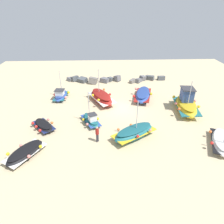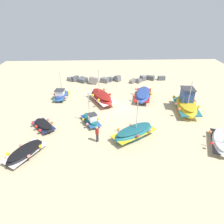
{
  "view_description": "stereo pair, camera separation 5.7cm",
  "coord_description": "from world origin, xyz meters",
  "px_view_note": "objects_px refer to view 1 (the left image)",
  "views": [
    {
      "loc": [
        -1.97,
        -22.2,
        11.57
      ],
      "look_at": [
        -1.11,
        -2.58,
        0.9
      ],
      "focal_mm": 32.87,
      "sensor_mm": 36.0,
      "label": 1
    },
    {
      "loc": [
        -1.91,
        -22.2,
        11.57
      ],
      "look_at": [
        -1.11,
        -2.58,
        0.9
      ],
      "focal_mm": 32.87,
      "sensor_mm": 36.0,
      "label": 2
    }
  ],
  "objects_px": {
    "fishing_boat_0": "(186,104)",
    "fishing_boat_2": "(43,125)",
    "fishing_boat_6": "(143,95)",
    "fishing_boat_8": "(25,153)",
    "fishing_boat_5": "(134,133)",
    "fishing_boat_7": "(61,95)",
    "fishing_boat_3": "(101,97)",
    "fishing_boat_4": "(222,142)",
    "person_walking": "(97,133)",
    "fishing_boat_1": "(91,120)"
  },
  "relations": [
    {
      "from": "fishing_boat_0",
      "to": "fishing_boat_2",
      "type": "bearing_deg",
      "value": 107.36
    },
    {
      "from": "fishing_boat_0",
      "to": "fishing_boat_2",
      "type": "distance_m",
      "value": 16.22
    },
    {
      "from": "fishing_boat_6",
      "to": "fishing_boat_8",
      "type": "relative_size",
      "value": 1.31
    },
    {
      "from": "fishing_boat_5",
      "to": "fishing_boat_6",
      "type": "height_order",
      "value": "fishing_boat_5"
    },
    {
      "from": "fishing_boat_6",
      "to": "fishing_boat_7",
      "type": "xyz_separation_m",
      "value": [
        -10.92,
        0.55,
        -0.08
      ]
    },
    {
      "from": "fishing_boat_0",
      "to": "fishing_boat_2",
      "type": "relative_size",
      "value": 1.73
    },
    {
      "from": "fishing_boat_3",
      "to": "fishing_boat_7",
      "type": "height_order",
      "value": "fishing_boat_3"
    },
    {
      "from": "fishing_boat_4",
      "to": "fishing_boat_7",
      "type": "xyz_separation_m",
      "value": [
        -16.24,
        10.91,
        0.05
      ]
    },
    {
      "from": "fishing_boat_3",
      "to": "fishing_boat_7",
      "type": "distance_m",
      "value": 5.6
    },
    {
      "from": "fishing_boat_2",
      "to": "fishing_boat_4",
      "type": "xyz_separation_m",
      "value": [
        16.75,
        -3.61,
        0.1
      ]
    },
    {
      "from": "fishing_boat_0",
      "to": "fishing_boat_5",
      "type": "distance_m",
      "value": 8.62
    },
    {
      "from": "fishing_boat_4",
      "to": "fishing_boat_6",
      "type": "height_order",
      "value": "fishing_boat_4"
    },
    {
      "from": "fishing_boat_0",
      "to": "fishing_boat_6",
      "type": "relative_size",
      "value": 1.07
    },
    {
      "from": "fishing_boat_4",
      "to": "person_walking",
      "type": "height_order",
      "value": "fishing_boat_4"
    },
    {
      "from": "fishing_boat_7",
      "to": "person_walking",
      "type": "distance_m",
      "value": 11.05
    },
    {
      "from": "fishing_boat_0",
      "to": "fishing_boat_6",
      "type": "distance_m",
      "value": 5.77
    },
    {
      "from": "fishing_boat_0",
      "to": "fishing_boat_1",
      "type": "relative_size",
      "value": 1.57
    },
    {
      "from": "fishing_boat_7",
      "to": "person_walking",
      "type": "relative_size",
      "value": 2.24
    },
    {
      "from": "fishing_boat_4",
      "to": "fishing_boat_7",
      "type": "distance_m",
      "value": 19.56
    },
    {
      "from": "fishing_boat_6",
      "to": "fishing_boat_8",
      "type": "xyz_separation_m",
      "value": [
        -11.87,
        -11.08,
        -0.17
      ]
    },
    {
      "from": "fishing_boat_1",
      "to": "fishing_boat_7",
      "type": "distance_m",
      "value": 7.84
    },
    {
      "from": "fishing_boat_2",
      "to": "fishing_boat_6",
      "type": "height_order",
      "value": "fishing_boat_6"
    },
    {
      "from": "fishing_boat_4",
      "to": "fishing_boat_5",
      "type": "relative_size",
      "value": 0.97
    },
    {
      "from": "fishing_boat_6",
      "to": "fishing_boat_7",
      "type": "relative_size",
      "value": 1.41
    },
    {
      "from": "fishing_boat_0",
      "to": "fishing_boat_5",
      "type": "relative_size",
      "value": 1.19
    },
    {
      "from": "fishing_boat_2",
      "to": "fishing_boat_5",
      "type": "bearing_deg",
      "value": -141.57
    },
    {
      "from": "fishing_boat_1",
      "to": "fishing_boat_4",
      "type": "height_order",
      "value": "fishing_boat_1"
    },
    {
      "from": "fishing_boat_6",
      "to": "fishing_boat_0",
      "type": "bearing_deg",
      "value": -113.95
    },
    {
      "from": "fishing_boat_0",
      "to": "fishing_boat_7",
      "type": "bearing_deg",
      "value": 81.08
    },
    {
      "from": "fishing_boat_3",
      "to": "fishing_boat_8",
      "type": "height_order",
      "value": "fishing_boat_3"
    },
    {
      "from": "fishing_boat_5",
      "to": "fishing_boat_6",
      "type": "relative_size",
      "value": 0.9
    },
    {
      "from": "fishing_boat_1",
      "to": "fishing_boat_2",
      "type": "xyz_separation_m",
      "value": [
        -4.82,
        -0.75,
        -0.09
      ]
    },
    {
      "from": "person_walking",
      "to": "fishing_boat_7",
      "type": "bearing_deg",
      "value": -24.06
    },
    {
      "from": "fishing_boat_0",
      "to": "fishing_boat_1",
      "type": "height_order",
      "value": "fishing_boat_0"
    },
    {
      "from": "fishing_boat_1",
      "to": "fishing_boat_5",
      "type": "height_order",
      "value": "fishing_boat_5"
    },
    {
      "from": "fishing_boat_5",
      "to": "fishing_boat_8",
      "type": "height_order",
      "value": "fishing_boat_5"
    },
    {
      "from": "fishing_boat_7",
      "to": "fishing_boat_1",
      "type": "bearing_deg",
      "value": 38.71
    },
    {
      "from": "fishing_boat_6",
      "to": "person_walking",
      "type": "bearing_deg",
      "value": 162.73
    },
    {
      "from": "fishing_boat_3",
      "to": "fishing_boat_4",
      "type": "bearing_deg",
      "value": 22.99
    },
    {
      "from": "fishing_boat_7",
      "to": "fishing_boat_8",
      "type": "height_order",
      "value": "fishing_boat_7"
    },
    {
      "from": "fishing_boat_2",
      "to": "fishing_boat_3",
      "type": "height_order",
      "value": "fishing_boat_3"
    },
    {
      "from": "fishing_boat_1",
      "to": "fishing_boat_6",
      "type": "relative_size",
      "value": 0.68
    },
    {
      "from": "fishing_boat_6",
      "to": "fishing_boat_8",
      "type": "bearing_deg",
      "value": 148.06
    },
    {
      "from": "fishing_boat_5",
      "to": "fishing_boat_8",
      "type": "xyz_separation_m",
      "value": [
        -9.48,
        -2.25,
        -0.2
      ]
    },
    {
      "from": "fishing_boat_3",
      "to": "fishing_boat_4",
      "type": "distance_m",
      "value": 14.42
    },
    {
      "from": "fishing_boat_5",
      "to": "fishing_boat_8",
      "type": "bearing_deg",
      "value": -19.57
    },
    {
      "from": "fishing_boat_7",
      "to": "fishing_boat_8",
      "type": "xyz_separation_m",
      "value": [
        -0.94,
        -11.63,
        -0.09
      ]
    },
    {
      "from": "fishing_boat_8",
      "to": "fishing_boat_7",
      "type": "bearing_deg",
      "value": -154.48
    },
    {
      "from": "fishing_boat_1",
      "to": "fishing_boat_3",
      "type": "xyz_separation_m",
      "value": [
        1.12,
        5.19,
        0.24
      ]
    },
    {
      "from": "fishing_boat_0",
      "to": "fishing_boat_3",
      "type": "xyz_separation_m",
      "value": [
        -9.97,
        2.81,
        -0.21
      ]
    }
  ]
}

